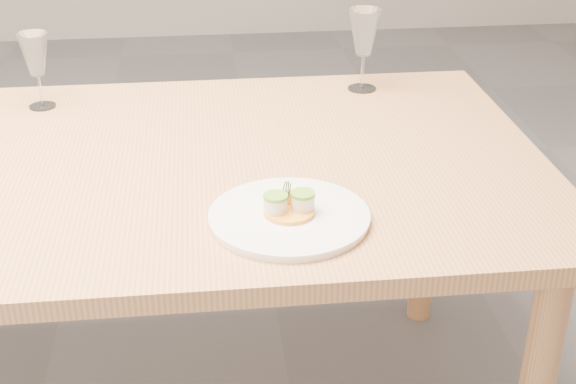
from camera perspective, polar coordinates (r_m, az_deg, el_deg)
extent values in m
cylinder|color=tan|center=(2.35, 9.88, -1.54)|extent=(0.07, 0.07, 0.71)
cylinder|color=white|center=(1.47, 0.09, -1.84)|extent=(0.29, 0.29, 0.01)
cylinder|color=white|center=(1.47, 0.09, -1.64)|extent=(0.30, 0.30, 0.01)
cylinder|color=yellow|center=(1.47, 0.09, -1.43)|extent=(0.09, 0.09, 0.01)
cylinder|color=beige|center=(1.45, -0.89, -0.88)|extent=(0.04, 0.04, 0.03)
cylinder|color=beige|center=(1.46, 1.06, -0.70)|extent=(0.04, 0.04, 0.03)
cylinder|color=#7AB131|center=(1.44, -0.89, -0.30)|extent=(0.05, 0.05, 0.01)
cylinder|color=#7AB131|center=(1.45, 1.06, -0.12)|extent=(0.05, 0.05, 0.01)
cylinder|color=#C9C16B|center=(1.43, 2.59, -2.37)|extent=(0.05, 0.05, 0.00)
cylinder|color=white|center=(2.08, -17.05, 5.85)|extent=(0.07, 0.07, 0.00)
cylinder|color=white|center=(2.07, -17.21, 6.93)|extent=(0.01, 0.01, 0.08)
cone|color=white|center=(2.04, -17.56, 9.31)|extent=(0.07, 0.07, 0.10)
cylinder|color=white|center=(2.12, 5.27, 7.35)|extent=(0.07, 0.07, 0.00)
cylinder|color=white|center=(2.11, 5.32, 8.55)|extent=(0.01, 0.01, 0.09)
cone|color=white|center=(2.07, 5.44, 11.24)|extent=(0.08, 0.08, 0.12)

